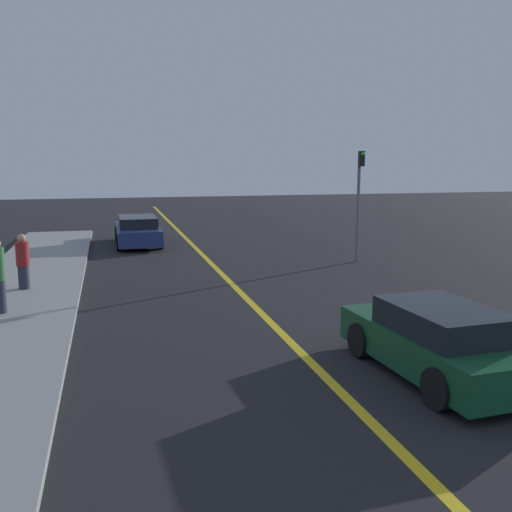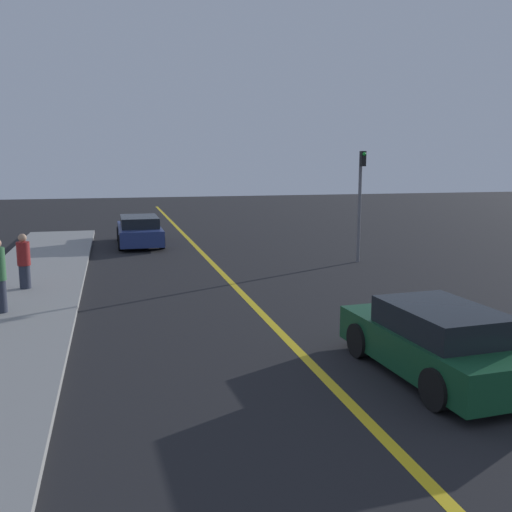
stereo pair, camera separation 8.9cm
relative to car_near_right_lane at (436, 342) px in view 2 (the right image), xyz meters
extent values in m
cube|color=gold|center=(-1.93, 8.92, -0.64)|extent=(0.20, 60.00, 0.01)
cube|color=gray|center=(-8.01, 6.64, -0.57)|extent=(3.17, 31.44, 0.14)
cube|color=#144728|center=(0.00, 0.05, -0.13)|extent=(1.95, 4.16, 0.66)
cube|color=black|center=(0.00, -0.15, 0.44)|extent=(1.63, 2.32, 0.47)
cylinder|color=black|center=(-0.88, 1.26, -0.30)|extent=(0.26, 0.68, 0.67)
cylinder|color=black|center=(0.73, 1.36, -0.30)|extent=(0.26, 0.68, 0.67)
cylinder|color=black|center=(-0.73, -1.26, -0.30)|extent=(0.26, 0.68, 0.67)
cube|color=navy|center=(-4.32, 17.51, -0.11)|extent=(1.86, 4.79, 0.67)
cube|color=black|center=(-4.32, 17.27, 0.45)|extent=(1.63, 2.64, 0.46)
cylinder|color=black|center=(-5.20, 18.99, -0.30)|extent=(0.23, 0.68, 0.68)
cylinder|color=black|center=(-3.46, 19.00, -0.30)|extent=(0.23, 0.68, 0.68)
cylinder|color=black|center=(-5.18, 16.02, -0.30)|extent=(0.23, 0.68, 0.68)
cylinder|color=black|center=(-3.44, 16.04, -0.30)|extent=(0.23, 0.68, 0.68)
cylinder|color=#282D3D|center=(-8.17, 5.95, -0.09)|extent=(0.27, 0.27, 0.80)
cylinder|color=#282D3D|center=(-7.98, 8.62, -0.16)|extent=(0.31, 0.31, 0.68)
cylinder|color=maroon|center=(-7.98, 8.62, 0.52)|extent=(0.37, 0.37, 0.68)
sphere|color=tan|center=(-7.98, 8.62, 0.98)|extent=(0.24, 0.24, 0.24)
cylinder|color=slate|center=(3.48, 11.03, 1.42)|extent=(0.12, 0.12, 4.13)
cube|color=black|center=(3.48, 10.85, 3.21)|extent=(0.18, 0.18, 0.55)
sphere|color=green|center=(3.48, 10.76, 3.38)|extent=(0.14, 0.14, 0.14)
camera|label=1|loc=(-5.54, -8.59, 3.18)|focal=40.00mm
camera|label=2|loc=(-5.45, -8.61, 3.18)|focal=40.00mm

